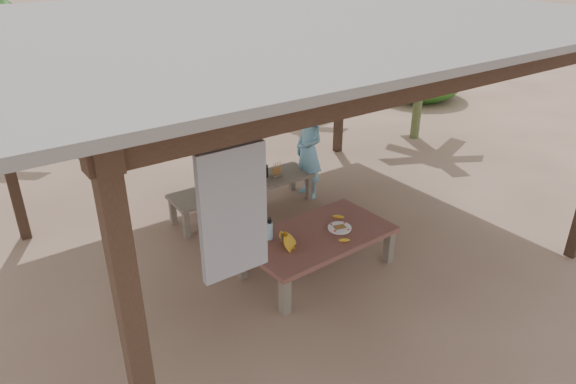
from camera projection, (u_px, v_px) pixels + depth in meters
ground at (290, 246)px, 6.82m from camera, size 80.00×80.00×0.00m
pavilion at (291, 29)px, 5.59m from camera, size 6.60×5.60×2.95m
work_table at (318, 238)px, 6.15m from camera, size 1.83×1.06×0.50m
bench at (244, 187)px, 7.54m from camera, size 2.22×0.66×0.45m
ripe_banana_bunch at (282, 240)px, 5.82m from camera, size 0.36×0.33×0.18m
plate at (340, 228)px, 6.20m from camera, size 0.29×0.29×0.04m
loose_banana_front at (344, 240)px, 5.95m from camera, size 0.15×0.09×0.04m
loose_banana_side at (338, 217)px, 6.46m from camera, size 0.15×0.12×0.04m
water_flask at (269, 230)px, 5.96m from camera, size 0.08×0.08×0.29m
green_banana_stalk at (229, 177)px, 7.33m from camera, size 0.30×0.30×0.33m
cooking_pot at (262, 172)px, 7.72m from camera, size 0.19×0.19×0.16m
skewer_rack at (277, 169)px, 7.71m from camera, size 0.18×0.08×0.24m
woman at (309, 150)px, 7.87m from camera, size 0.43×0.60×1.54m
banana_plant_e at (427, 20)px, 9.62m from camera, size 1.80×1.80×2.81m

